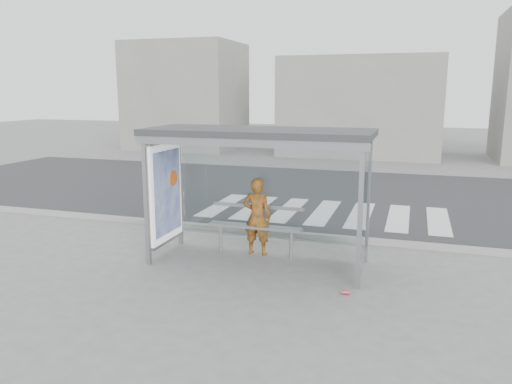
% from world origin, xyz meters
% --- Properties ---
extents(ground, '(80.00, 80.00, 0.00)m').
position_xyz_m(ground, '(0.00, 0.00, 0.00)').
color(ground, slate).
rests_on(ground, ground).
extents(road, '(30.00, 10.00, 0.01)m').
position_xyz_m(road, '(0.00, 7.00, 0.00)').
color(road, '#2C2C2F').
rests_on(road, ground).
extents(curb, '(30.00, 0.18, 0.12)m').
position_xyz_m(curb, '(0.00, 1.95, 0.06)').
color(curb, gray).
rests_on(curb, ground).
extents(crosswalk, '(6.55, 3.00, 0.00)m').
position_xyz_m(crosswalk, '(0.50, 4.50, 0.00)').
color(crosswalk, silver).
rests_on(crosswalk, ground).
extents(bus_shelter, '(4.25, 1.65, 2.62)m').
position_xyz_m(bus_shelter, '(-0.37, 0.06, 1.98)').
color(bus_shelter, gray).
rests_on(bus_shelter, ground).
extents(building_left, '(6.00, 5.00, 6.00)m').
position_xyz_m(building_left, '(-10.00, 18.00, 3.00)').
color(building_left, slate).
rests_on(building_left, ground).
extents(building_center, '(8.00, 5.00, 5.00)m').
position_xyz_m(building_center, '(0.00, 18.00, 2.50)').
color(building_center, slate).
rests_on(building_center, ground).
extents(person, '(0.59, 0.39, 1.60)m').
position_xyz_m(person, '(-0.18, 0.53, 0.80)').
color(person, red).
rests_on(person, ground).
extents(bench, '(1.95, 0.33, 1.01)m').
position_xyz_m(bench, '(-0.21, 0.50, 0.59)').
color(bench, gray).
rests_on(bench, ground).
extents(soda_can, '(0.14, 0.09, 0.07)m').
position_xyz_m(soda_can, '(1.85, -1.02, 0.04)').
color(soda_can, '#EF4662').
rests_on(soda_can, ground).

